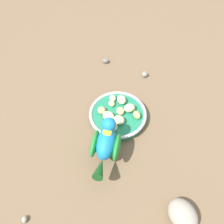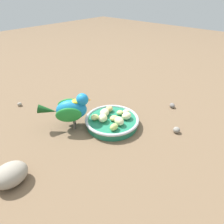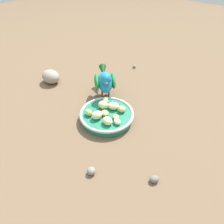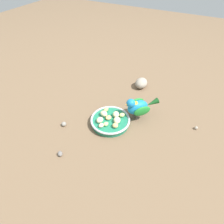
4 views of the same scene
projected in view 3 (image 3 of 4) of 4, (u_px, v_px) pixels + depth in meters
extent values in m
plane|color=brown|center=(103.00, 122.00, 0.69)|extent=(4.00, 4.00, 0.00)
cylinder|color=#1E7251|center=(107.00, 116.00, 0.70)|extent=(0.18, 0.18, 0.03)
torus|color=#B7BABF|center=(107.00, 113.00, 0.69)|extent=(0.19, 0.19, 0.01)
ellipsoid|color=beige|center=(107.00, 121.00, 0.64)|extent=(0.03, 0.04, 0.02)
ellipsoid|color=tan|center=(104.00, 113.00, 0.68)|extent=(0.04, 0.04, 0.02)
ellipsoid|color=beige|center=(113.00, 106.00, 0.70)|extent=(0.04, 0.05, 0.02)
ellipsoid|color=beige|center=(97.00, 115.00, 0.66)|extent=(0.04, 0.04, 0.03)
ellipsoid|color=#C6D17A|center=(105.00, 101.00, 0.73)|extent=(0.03, 0.04, 0.02)
ellipsoid|color=#B2CC66|center=(89.00, 112.00, 0.68)|extent=(0.02, 0.03, 0.02)
ellipsoid|color=beige|center=(117.00, 122.00, 0.65)|extent=(0.03, 0.03, 0.02)
ellipsoid|color=tan|center=(122.00, 109.00, 0.69)|extent=(0.03, 0.03, 0.02)
ellipsoid|color=#C6D17A|center=(116.00, 117.00, 0.66)|extent=(0.03, 0.03, 0.02)
ellipsoid|color=beige|center=(103.00, 105.00, 0.70)|extent=(0.04, 0.04, 0.03)
cylinder|color=#59544C|center=(109.00, 94.00, 0.80)|extent=(0.01, 0.01, 0.03)
cylinder|color=#59544C|center=(102.00, 94.00, 0.79)|extent=(0.01, 0.01, 0.03)
ellipsoid|color=#197AB7|center=(105.00, 82.00, 0.77)|extent=(0.11, 0.11, 0.07)
ellipsoid|color=#1E7F2D|center=(113.00, 81.00, 0.77)|extent=(0.07, 0.07, 0.05)
ellipsoid|color=#1E7F2D|center=(97.00, 82.00, 0.77)|extent=(0.07, 0.07, 0.05)
cone|color=#144719|center=(103.00, 71.00, 0.82)|extent=(0.07, 0.07, 0.04)
sphere|color=#197AB7|center=(106.00, 79.00, 0.71)|extent=(0.06, 0.06, 0.04)
cone|color=orange|center=(107.00, 83.00, 0.70)|extent=(0.02, 0.02, 0.01)
ellipsoid|color=yellow|center=(105.00, 77.00, 0.73)|extent=(0.04, 0.04, 0.01)
ellipsoid|color=gray|center=(51.00, 77.00, 0.88)|extent=(0.07, 0.09, 0.06)
ellipsoid|color=gray|center=(91.00, 171.00, 0.53)|extent=(0.02, 0.03, 0.02)
ellipsoid|color=gray|center=(134.00, 66.00, 0.99)|extent=(0.02, 0.02, 0.02)
ellipsoid|color=slate|center=(154.00, 179.00, 0.52)|extent=(0.03, 0.03, 0.02)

